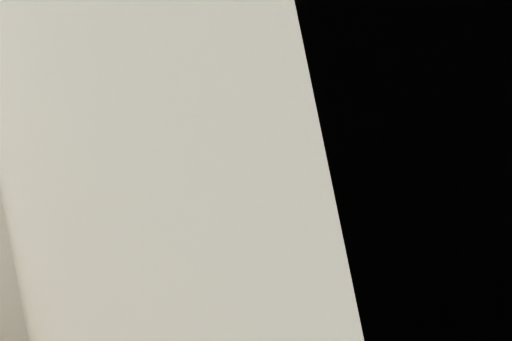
{
  "coord_description": "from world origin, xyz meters",
  "views": [
    {
      "loc": [
        -1.03,
        -1.65,
        1.61
      ],
      "look_at": [
        -0.03,
        -0.0,
        0.92
      ],
      "focal_mm": 34.24,
      "sensor_mm": 36.0,
      "label": 1
    }
  ],
  "objects_px": {
    "desk": "(325,257)",
    "laptop": "(218,157)",
    "keyboard": "(259,195)",
    "water_bottle": "(366,170)",
    "book_stack_tall": "(225,188)",
    "book_stack_side": "(347,176)",
    "book_stack_keyboard_riser": "(259,214)",
    "computer_mouse": "(328,193)",
    "mug": "(154,214)"
  },
  "relations": [
    {
      "from": "laptop",
      "to": "mug",
      "type": "xyz_separation_m",
      "value": [
        -0.34,
        -0.09,
        -0.16
      ]
    },
    {
      "from": "book_stack_tall",
      "to": "laptop",
      "type": "xyz_separation_m",
      "value": [
        -0.0,
        0.06,
        0.13
      ]
    },
    {
      "from": "book_stack_side",
      "to": "water_bottle",
      "type": "distance_m",
      "value": 0.1
    },
    {
      "from": "keyboard",
      "to": "computer_mouse",
      "type": "distance_m",
      "value": 0.46
    },
    {
      "from": "keyboard",
      "to": "water_bottle",
      "type": "xyz_separation_m",
      "value": [
        0.6,
        0.03,
        -0.02
      ]
    },
    {
      "from": "book_stack_tall",
      "to": "book_stack_keyboard_riser",
      "type": "bearing_deg",
      "value": -88.32
    },
    {
      "from": "desk",
      "to": "laptop",
      "type": "xyz_separation_m",
      "value": [
        -0.47,
        0.2,
        0.54
      ]
    },
    {
      "from": "desk",
      "to": "water_bottle",
      "type": "distance_m",
      "value": 0.48
    },
    {
      "from": "book_stack_keyboard_riser",
      "to": "book_stack_tall",
      "type": "bearing_deg",
      "value": 91.68
    },
    {
      "from": "laptop",
      "to": "keyboard",
      "type": "bearing_deg",
      "value": -87.67
    },
    {
      "from": "book_stack_side",
      "to": "mug",
      "type": "xyz_separation_m",
      "value": [
        -0.91,
        0.12,
        -0.02
      ]
    },
    {
      "from": "desk",
      "to": "keyboard",
      "type": "bearing_deg",
      "value": -165.11
    },
    {
      "from": "laptop",
      "to": "book_stack_tall",
      "type": "bearing_deg",
      "value": -89.52
    },
    {
      "from": "book_stack_keyboard_riser",
      "to": "computer_mouse",
      "type": "relative_size",
      "value": 2.38
    },
    {
      "from": "book_stack_tall",
      "to": "water_bottle",
      "type": "distance_m",
      "value": 0.65
    },
    {
      "from": "laptop",
      "to": "keyboard",
      "type": "xyz_separation_m",
      "value": [
        0.01,
        -0.33,
        -0.07
      ]
    },
    {
      "from": "book_stack_tall",
      "to": "computer_mouse",
      "type": "height_order",
      "value": "book_stack_tall"
    },
    {
      "from": "water_bottle",
      "to": "book_stack_tall",
      "type": "bearing_deg",
      "value": 159.16
    },
    {
      "from": "keyboard",
      "to": "water_bottle",
      "type": "bearing_deg",
      "value": 5.19
    },
    {
      "from": "book_stack_keyboard_riser",
      "to": "book_stack_side",
      "type": "bearing_deg",
      "value": 12.01
    },
    {
      "from": "desk",
      "to": "water_bottle",
      "type": "relative_size",
      "value": 6.04
    },
    {
      "from": "desk",
      "to": "book_stack_keyboard_riser",
      "type": "relative_size",
      "value": 5.66
    },
    {
      "from": "desk",
      "to": "mug",
      "type": "distance_m",
      "value": 0.9
    },
    {
      "from": "desk",
      "to": "laptop",
      "type": "bearing_deg",
      "value": 156.42
    },
    {
      "from": "desk",
      "to": "book_stack_side",
      "type": "relative_size",
      "value": 6.23
    },
    {
      "from": "laptop",
      "to": "mug",
      "type": "relative_size",
      "value": 2.7
    },
    {
      "from": "book_stack_side",
      "to": "water_bottle",
      "type": "relative_size",
      "value": 0.97
    },
    {
      "from": "book_stack_keyboard_riser",
      "to": "mug",
      "type": "bearing_deg",
      "value": 145.47
    },
    {
      "from": "desk",
      "to": "keyboard",
      "type": "distance_m",
      "value": 0.67
    },
    {
      "from": "book_stack_tall",
      "to": "book_stack_keyboard_riser",
      "type": "relative_size",
      "value": 0.92
    },
    {
      "from": "computer_mouse",
      "to": "water_bottle",
      "type": "relative_size",
      "value": 0.45
    },
    {
      "from": "book_stack_keyboard_riser",
      "to": "keyboard",
      "type": "distance_m",
      "value": 0.08
    },
    {
      "from": "laptop",
      "to": "computer_mouse",
      "type": "height_order",
      "value": "laptop"
    },
    {
      "from": "book_stack_tall",
      "to": "laptop",
      "type": "bearing_deg",
      "value": 90.48
    },
    {
      "from": "book_stack_keyboard_riser",
      "to": "keyboard",
      "type": "bearing_deg",
      "value": 38.9
    },
    {
      "from": "book_stack_tall",
      "to": "laptop",
      "type": "distance_m",
      "value": 0.14
    },
    {
      "from": "book_stack_side",
      "to": "computer_mouse",
      "type": "bearing_deg",
      "value": -171.88
    },
    {
      "from": "book_stack_tall",
      "to": "water_bottle",
      "type": "bearing_deg",
      "value": -20.84
    },
    {
      "from": "book_stack_tall",
      "to": "keyboard",
      "type": "distance_m",
      "value": 0.27
    },
    {
      "from": "laptop",
      "to": "water_bottle",
      "type": "distance_m",
      "value": 0.68
    },
    {
      "from": "desk",
      "to": "book_stack_tall",
      "type": "height_order",
      "value": "book_stack_tall"
    },
    {
      "from": "laptop",
      "to": "computer_mouse",
      "type": "relative_size",
      "value": 3.01
    },
    {
      "from": "laptop",
      "to": "mug",
      "type": "bearing_deg",
      "value": -165.06
    },
    {
      "from": "book_stack_keyboard_riser",
      "to": "desk",
      "type": "bearing_deg",
      "value": 15.19
    },
    {
      "from": "book_stack_side",
      "to": "laptop",
      "type": "bearing_deg",
      "value": 159.71
    },
    {
      "from": "book_stack_keyboard_riser",
      "to": "mug",
      "type": "distance_m",
      "value": 0.42
    },
    {
      "from": "book_stack_keyboard_riser",
      "to": "laptop",
      "type": "distance_m",
      "value": 0.36
    },
    {
      "from": "book_stack_side",
      "to": "mug",
      "type": "distance_m",
      "value": 0.92
    },
    {
      "from": "desk",
      "to": "computer_mouse",
      "type": "height_order",
      "value": "computer_mouse"
    },
    {
      "from": "desk",
      "to": "mug",
      "type": "relative_size",
      "value": 12.11
    }
  ]
}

